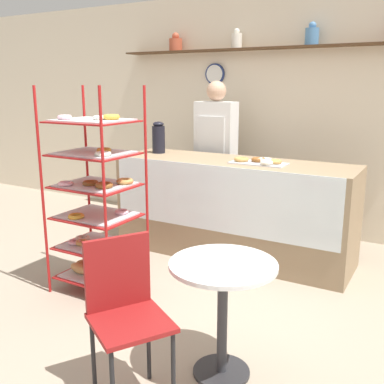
{
  "coord_description": "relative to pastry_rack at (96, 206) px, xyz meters",
  "views": [
    {
      "loc": [
        1.77,
        -2.66,
        1.68
      ],
      "look_at": [
        0.0,
        0.44,
        0.82
      ],
      "focal_mm": 42.0,
      "sensor_mm": 36.0,
      "label": 1
    }
  ],
  "objects": [
    {
      "name": "ground_plane",
      "position": [
        0.64,
        0.01,
        -0.72
      ],
      "size": [
        14.0,
        14.0,
        0.0
      ],
      "primitive_type": "plane",
      "color": "gray"
    },
    {
      "name": "back_wall",
      "position": [
        0.64,
        2.35,
        0.64
      ],
      "size": [
        10.0,
        0.3,
        2.7
      ],
      "color": "beige",
      "rests_on": "ground_plane"
    },
    {
      "name": "display_counter",
      "position": [
        0.64,
        1.25,
        -0.24
      ],
      "size": [
        2.34,
        0.69,
        0.96
      ],
      "color": "#937A5B",
      "rests_on": "ground_plane"
    },
    {
      "name": "pastry_rack",
      "position": [
        0.0,
        0.0,
        0.0
      ],
      "size": [
        0.66,
        0.54,
        1.67
      ],
      "color": "#A51919",
      "rests_on": "ground_plane"
    },
    {
      "name": "person_worker",
      "position": [
        0.15,
        1.84,
        0.22
      ],
      "size": [
        0.45,
        0.23,
        1.72
      ],
      "color": "#282833",
      "rests_on": "ground_plane"
    },
    {
      "name": "cafe_table",
      "position": [
        1.39,
        -0.52,
        -0.2
      ],
      "size": [
        0.62,
        0.62,
        0.7
      ],
      "color": "#262628",
      "rests_on": "ground_plane"
    },
    {
      "name": "cafe_chair",
      "position": [
        1.03,
        -0.95,
        -0.17
      ],
      "size": [
        0.52,
        0.52,
        0.9
      ],
      "rotation": [
        0.0,
        0.0,
        7.3
      ],
      "color": "black",
      "rests_on": "ground_plane"
    },
    {
      "name": "coffee_carafe",
      "position": [
        -0.26,
        1.3,
        0.41
      ],
      "size": [
        0.14,
        0.14,
        0.33
      ],
      "color": "black",
      "rests_on": "display_counter"
    },
    {
      "name": "donut_tray_counter",
      "position": [
        0.92,
        1.2,
        0.27
      ],
      "size": [
        0.52,
        0.25,
        0.05
      ],
      "color": "silver",
      "rests_on": "display_counter"
    }
  ]
}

